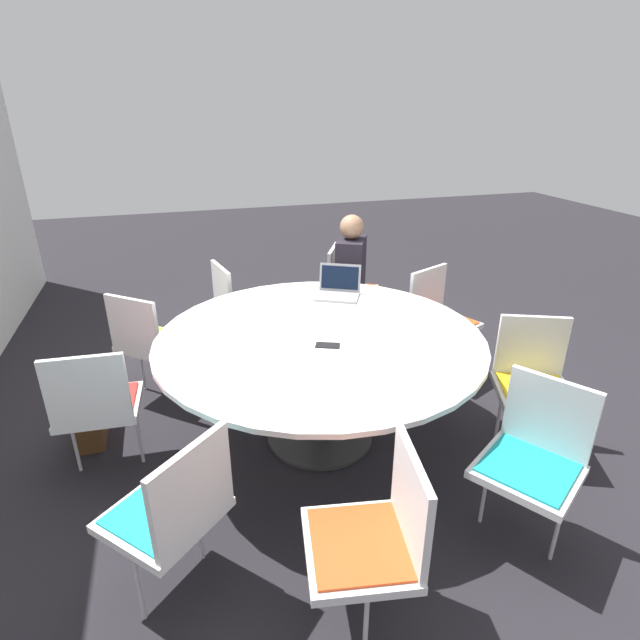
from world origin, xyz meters
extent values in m
plane|color=black|center=(0.00, 0.00, 0.00)|extent=(16.00, 16.00, 0.00)
cylinder|color=#333333|center=(0.00, 0.00, 0.01)|extent=(0.69, 0.69, 0.02)
cylinder|color=#333333|center=(0.00, 0.00, 0.37)|extent=(0.16, 0.16, 0.69)
cylinder|color=white|center=(0.00, 0.00, 0.73)|extent=(1.98, 1.98, 0.03)
cube|color=white|center=(1.42, -0.75, 0.43)|extent=(0.59, 0.58, 0.04)
cube|color=#E04C1E|center=(1.42, -0.75, 0.46)|extent=(0.52, 0.51, 0.01)
cube|color=white|center=(1.51, -0.58, 0.65)|extent=(0.38, 0.22, 0.40)
cylinder|color=silver|center=(1.58, -0.83, 0.20)|extent=(0.02, 0.02, 0.41)
cylinder|color=silver|center=(1.26, -0.67, 0.20)|extent=(0.02, 0.02, 0.41)
cube|color=white|center=(1.28, 0.26, 0.43)|extent=(0.52, 0.50, 0.04)
cube|color=olive|center=(1.28, 0.26, 0.46)|extent=(0.45, 0.44, 0.01)
cube|color=white|center=(1.24, 0.45, 0.65)|extent=(0.42, 0.11, 0.40)
cylinder|color=silver|center=(1.45, 0.30, 0.20)|extent=(0.02, 0.02, 0.41)
cylinder|color=silver|center=(1.10, 0.23, 0.20)|extent=(0.02, 0.02, 0.41)
cube|color=white|center=(0.85, 0.99, 0.43)|extent=(0.61, 0.61, 0.04)
cube|color=olive|center=(0.85, 0.99, 0.46)|extent=(0.53, 0.53, 0.01)
cube|color=white|center=(0.70, 1.12, 0.65)|extent=(0.30, 0.34, 0.40)
cylinder|color=silver|center=(0.97, 1.12, 0.20)|extent=(0.02, 0.02, 0.41)
cylinder|color=silver|center=(0.73, 0.85, 0.20)|extent=(0.02, 0.02, 0.41)
cube|color=white|center=(0.08, 1.30, 0.43)|extent=(0.45, 0.47, 0.04)
cube|color=red|center=(0.08, 1.30, 0.46)|extent=(0.39, 0.41, 0.01)
cube|color=white|center=(-0.11, 1.31, 0.65)|extent=(0.06, 0.42, 0.40)
cylinder|color=silver|center=(0.10, 1.48, 0.20)|extent=(0.02, 0.02, 0.41)
cylinder|color=silver|center=(0.07, 1.12, 0.20)|extent=(0.02, 0.02, 0.41)
cube|color=white|center=(-0.88, 0.96, 0.43)|extent=(0.61, 0.61, 0.04)
cube|color=teal|center=(-0.88, 0.96, 0.46)|extent=(0.53, 0.54, 0.01)
cube|color=white|center=(-1.03, 0.83, 0.65)|extent=(0.30, 0.33, 0.40)
cylinder|color=silver|center=(-1.00, 1.09, 0.20)|extent=(0.02, 0.02, 0.41)
cylinder|color=silver|center=(-0.76, 0.83, 0.20)|extent=(0.02, 0.02, 0.41)
cube|color=white|center=(-1.28, 0.23, 0.43)|extent=(0.51, 0.49, 0.04)
cube|color=#E04C1E|center=(-1.28, 0.23, 0.46)|extent=(0.45, 0.43, 0.01)
cube|color=white|center=(-1.32, 0.04, 0.65)|extent=(0.42, 0.10, 0.40)
cylinder|color=silver|center=(-1.46, 0.26, 0.20)|extent=(0.02, 0.02, 0.41)
cylinder|color=silver|center=(-1.11, 0.20, 0.20)|extent=(0.02, 0.02, 0.41)
cube|color=white|center=(-1.10, -0.70, 0.43)|extent=(0.60, 0.59, 0.04)
cube|color=teal|center=(-1.10, -0.70, 0.46)|extent=(0.52, 0.52, 0.01)
cube|color=white|center=(-1.00, -0.86, 0.65)|extent=(0.37, 0.25, 0.40)
cylinder|color=silver|center=(-1.25, -0.79, 0.20)|extent=(0.02, 0.02, 0.41)
cylinder|color=silver|center=(-0.95, -0.60, 0.20)|extent=(0.02, 0.02, 0.41)
cube|color=white|center=(-0.52, -1.20, 0.43)|extent=(0.56, 0.57, 0.04)
cube|color=gold|center=(-0.52, -1.20, 0.46)|extent=(0.49, 0.50, 0.01)
cube|color=white|center=(-0.34, -1.27, 0.65)|extent=(0.19, 0.40, 0.40)
cylinder|color=silver|center=(-0.59, -1.36, 0.20)|extent=(0.02, 0.02, 0.41)
cylinder|color=silver|center=(-0.44, -1.03, 0.20)|extent=(0.02, 0.02, 0.41)
cube|color=white|center=(0.53, -1.19, 0.43)|extent=(0.56, 0.57, 0.04)
cube|color=#E04C1E|center=(0.53, -1.19, 0.46)|extent=(0.50, 0.50, 0.01)
cube|color=white|center=(0.71, -1.11, 0.65)|extent=(0.20, 0.39, 0.40)
cylinder|color=silver|center=(0.61, -1.35, 0.20)|extent=(0.02, 0.02, 0.41)
cylinder|color=silver|center=(0.46, -1.03, 0.20)|extent=(0.02, 0.02, 0.41)
cylinder|color=#231E28|center=(1.24, -0.77, 0.22)|extent=(0.10, 0.10, 0.45)
cylinder|color=#231E28|center=(1.08, -0.68, 0.22)|extent=(0.10, 0.10, 0.45)
cube|color=#231E28|center=(1.21, -0.64, 0.72)|extent=(0.42, 0.36, 0.55)
sphere|color=#A87A5B|center=(1.21, -0.64, 1.10)|extent=(0.20, 0.20, 0.20)
cube|color=#99999E|center=(0.58, -0.31, 0.75)|extent=(0.35, 0.38, 0.02)
cube|color=#99999E|center=(0.68, -0.36, 0.86)|extent=(0.19, 0.29, 0.20)
cube|color=black|center=(0.67, -0.35, 0.86)|extent=(0.16, 0.26, 0.17)
cube|color=black|center=(-0.15, 0.00, 0.75)|extent=(0.12, 0.16, 0.01)
cube|color=#513319|center=(0.42, 1.44, 0.14)|extent=(0.36, 0.16, 0.28)
camera|label=1|loc=(-2.62, 0.79, 2.04)|focal=28.00mm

